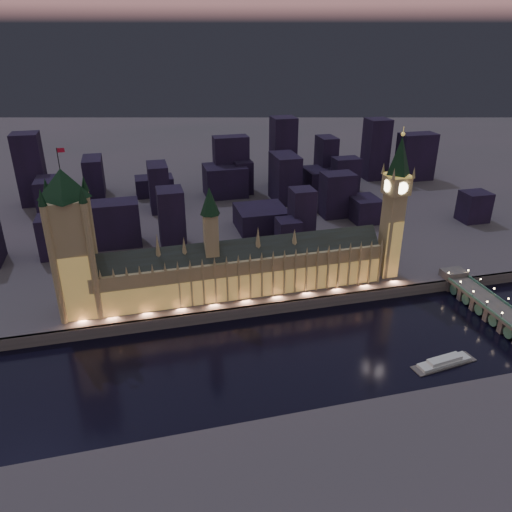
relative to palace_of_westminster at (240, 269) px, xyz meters
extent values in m
plane|color=black|center=(4.73, -61.75, -26.37)|extent=(2000.00, 2000.00, 0.00)
cube|color=#3E3D41|center=(4.73, 458.25, -22.37)|extent=(2000.00, 960.00, 8.00)
cube|color=#424243|center=(4.73, -20.75, -22.37)|extent=(2000.00, 2.50, 8.00)
cube|color=#9A8355|center=(0.91, 0.25, -4.37)|extent=(200.29, 23.15, 28.00)
cube|color=#C09547|center=(0.91, -10.00, -9.37)|extent=(200.00, 0.50, 18.00)
cube|color=black|center=(0.91, 0.25, 12.63)|extent=(200.23, 19.41, 16.26)
cube|color=#9A8355|center=(-19.09, 0.25, 25.63)|extent=(9.00, 9.00, 32.00)
cone|color=black|center=(-19.09, 0.25, 50.63)|extent=(13.00, 13.00, 18.00)
cube|color=#9A8355|center=(-99.09, -10.35, -4.37)|extent=(1.20, 1.20, 28.00)
cone|color=#9A8355|center=(-99.09, -9.75, 12.63)|extent=(2.00, 2.00, 6.00)
cube|color=#9A8355|center=(-91.09, -10.35, -4.37)|extent=(1.20, 1.20, 28.00)
cone|color=#9A8355|center=(-91.09, -9.75, 12.63)|extent=(2.00, 2.00, 6.00)
cube|color=#9A8355|center=(-83.09, -10.35, -4.37)|extent=(1.20, 1.20, 28.00)
cone|color=#9A8355|center=(-83.09, -9.75, 12.63)|extent=(2.00, 2.00, 6.00)
cube|color=#9A8355|center=(-75.09, -10.35, -4.37)|extent=(1.20, 1.20, 28.00)
cone|color=#9A8355|center=(-75.09, -9.75, 12.63)|extent=(2.00, 2.00, 6.00)
cube|color=#9A8355|center=(-67.09, -10.35, -4.37)|extent=(1.20, 1.20, 28.00)
cone|color=#9A8355|center=(-67.09, -9.75, 12.63)|extent=(2.00, 2.00, 6.00)
cube|color=#9A8355|center=(-59.09, -10.35, -4.37)|extent=(1.20, 1.20, 28.00)
cone|color=#9A8355|center=(-59.09, -9.75, 12.63)|extent=(2.00, 2.00, 6.00)
cube|color=#9A8355|center=(-51.09, -10.35, -4.37)|extent=(1.20, 1.20, 28.00)
cone|color=#9A8355|center=(-51.09, -9.75, 12.63)|extent=(2.00, 2.00, 6.00)
cube|color=#9A8355|center=(-43.09, -10.35, -4.37)|extent=(1.20, 1.20, 28.00)
cone|color=#9A8355|center=(-43.09, -9.75, 12.63)|extent=(2.00, 2.00, 6.00)
cube|color=#9A8355|center=(-35.09, -10.35, -4.37)|extent=(1.20, 1.20, 28.00)
cone|color=#9A8355|center=(-35.09, -9.75, 12.63)|extent=(2.00, 2.00, 6.00)
cube|color=#9A8355|center=(-27.09, -10.35, -4.37)|extent=(1.20, 1.20, 28.00)
cone|color=#9A8355|center=(-27.09, -9.75, 12.63)|extent=(2.00, 2.00, 6.00)
cube|color=#9A8355|center=(-19.09, -10.35, -4.37)|extent=(1.20, 1.20, 28.00)
cone|color=#9A8355|center=(-19.09, -9.75, 12.63)|extent=(2.00, 2.00, 6.00)
cube|color=#9A8355|center=(-11.09, -10.35, -4.37)|extent=(1.20, 1.20, 28.00)
cone|color=#9A8355|center=(-11.09, -9.75, 12.63)|extent=(2.00, 2.00, 6.00)
cube|color=#9A8355|center=(-3.09, -10.35, -4.37)|extent=(1.20, 1.20, 28.00)
cone|color=#9A8355|center=(-3.09, -9.75, 12.63)|extent=(2.00, 2.00, 6.00)
cube|color=#9A8355|center=(4.91, -10.35, -4.37)|extent=(1.20, 1.20, 28.00)
cone|color=#9A8355|center=(4.91, -9.75, 12.63)|extent=(2.00, 2.00, 6.00)
cube|color=#9A8355|center=(12.91, -10.35, -4.37)|extent=(1.20, 1.20, 28.00)
cone|color=#9A8355|center=(12.91, -9.75, 12.63)|extent=(2.00, 2.00, 6.00)
cube|color=#9A8355|center=(20.91, -10.35, -4.37)|extent=(1.20, 1.20, 28.00)
cone|color=#9A8355|center=(20.91, -9.75, 12.63)|extent=(2.00, 2.00, 6.00)
cube|color=#9A8355|center=(28.91, -10.35, -4.37)|extent=(1.20, 1.20, 28.00)
cone|color=#9A8355|center=(28.91, -9.75, 12.63)|extent=(2.00, 2.00, 6.00)
cube|color=#9A8355|center=(36.91, -10.35, -4.37)|extent=(1.20, 1.20, 28.00)
cone|color=#9A8355|center=(36.91, -9.75, 12.63)|extent=(2.00, 2.00, 6.00)
cube|color=#9A8355|center=(44.91, -10.35, -4.37)|extent=(1.20, 1.20, 28.00)
cone|color=#9A8355|center=(44.91, -9.75, 12.63)|extent=(2.00, 2.00, 6.00)
cube|color=#9A8355|center=(52.91, -10.35, -4.37)|extent=(1.20, 1.20, 28.00)
cone|color=#9A8355|center=(52.91, -9.75, 12.63)|extent=(2.00, 2.00, 6.00)
cube|color=#9A8355|center=(60.91, -10.35, -4.37)|extent=(1.20, 1.20, 28.00)
cone|color=#9A8355|center=(60.91, -9.75, 12.63)|extent=(2.00, 2.00, 6.00)
cube|color=#9A8355|center=(68.91, -10.35, -4.37)|extent=(1.20, 1.20, 28.00)
cone|color=#9A8355|center=(68.91, -9.75, 12.63)|extent=(2.00, 2.00, 6.00)
cube|color=#9A8355|center=(76.91, -10.35, -4.37)|extent=(1.20, 1.20, 28.00)
cone|color=#9A8355|center=(76.91, -9.75, 12.63)|extent=(2.00, 2.00, 6.00)
cube|color=#9A8355|center=(84.91, -10.35, -4.37)|extent=(1.20, 1.20, 28.00)
cone|color=#9A8355|center=(84.91, -9.75, 12.63)|extent=(2.00, 2.00, 6.00)
cube|color=#9A8355|center=(92.91, -10.35, -4.37)|extent=(1.20, 1.20, 28.00)
cone|color=#9A8355|center=(92.91, -9.75, 12.63)|extent=(2.00, 2.00, 6.00)
cube|color=#9A8355|center=(100.91, -10.35, -4.37)|extent=(1.20, 1.20, 28.00)
cone|color=#9A8355|center=(100.91, -9.75, 12.63)|extent=(2.00, 2.00, 6.00)
cone|color=#9A8355|center=(-54.09, 0.25, 22.63)|extent=(4.40, 4.40, 18.00)
cone|color=#9A8355|center=(-37.09, 0.25, 20.63)|extent=(4.40, 4.40, 14.00)
cone|color=#9A8355|center=(12.91, 0.25, 21.63)|extent=(4.40, 4.40, 16.00)
cone|color=#9A8355|center=(38.91, 0.25, 19.63)|extent=(4.40, 4.40, 12.00)
cube|color=#9A8355|center=(-105.27, 0.25, 20.54)|extent=(22.90, 22.90, 77.81)
cube|color=#C09547|center=(-105.27, -10.95, 3.63)|extent=(22.00, 0.50, 44.00)
cone|color=black|center=(-105.27, 0.25, 68.44)|extent=(31.68, 31.68, 18.00)
cylinder|color=black|center=(-105.27, 0.25, 83.44)|extent=(0.50, 0.50, 12.00)
cube|color=red|center=(-103.07, 0.25, 87.94)|extent=(4.00, 0.15, 2.50)
cylinder|color=#9A8355|center=(-116.27, -10.75, 20.54)|extent=(4.40, 4.40, 77.81)
cone|color=black|center=(-116.27, -10.75, 64.44)|extent=(5.20, 5.20, 10.00)
cylinder|color=#9A8355|center=(-116.27, 11.25, 20.54)|extent=(4.40, 4.40, 77.81)
cone|color=black|center=(-116.27, 11.25, 64.44)|extent=(5.20, 5.20, 10.00)
cylinder|color=#9A8355|center=(-94.27, -10.75, 20.54)|extent=(4.40, 4.40, 77.81)
cone|color=black|center=(-94.27, -10.75, 64.44)|extent=(5.20, 5.20, 10.00)
cylinder|color=#9A8355|center=(-94.27, 11.25, 20.54)|extent=(4.40, 4.40, 77.81)
cone|color=black|center=(-94.27, 11.25, 64.44)|extent=(5.20, 5.20, 10.00)
cube|color=#9A8355|center=(112.73, 0.25, 13.18)|extent=(13.67, 13.67, 63.10)
cube|color=#C09547|center=(112.73, -5.95, 3.63)|extent=(12.00, 0.50, 44.00)
cube|color=#9A8355|center=(112.73, 0.25, 51.21)|extent=(15.00, 15.00, 12.95)
cube|color=#F2C64C|center=(112.73, 0.25, 58.28)|extent=(15.75, 15.75, 1.20)
cone|color=black|center=(112.73, 0.25, 71.88)|extent=(18.00, 18.00, 26.00)
sphere|color=#F2C64C|center=(112.73, 0.25, 86.38)|extent=(2.80, 2.80, 2.80)
cylinder|color=#F2C64C|center=(112.73, 0.25, 88.88)|extent=(0.40, 0.40, 5.00)
cylinder|color=#FFF2BF|center=(112.73, -7.50, 51.21)|extent=(8.40, 0.50, 8.40)
cylinder|color=#FFF2BF|center=(112.73, 8.00, 51.21)|extent=(8.40, 0.50, 8.40)
cylinder|color=#FFF2BF|center=(104.98, 0.25, 51.21)|extent=(0.50, 8.40, 8.40)
cylinder|color=#FFF2BF|center=(120.48, 0.25, 51.21)|extent=(0.50, 8.40, 8.40)
cone|color=#9A8355|center=(105.23, -7.25, 61.68)|extent=(2.60, 2.60, 8.00)
cone|color=#9A8355|center=(105.23, 7.75, 61.68)|extent=(2.60, 2.60, 8.00)
cone|color=#9A8355|center=(120.23, -7.25, 61.68)|extent=(2.60, 2.60, 8.00)
cone|color=#9A8355|center=(120.23, 7.75, 61.68)|extent=(2.60, 2.60, 8.00)
cube|color=#424243|center=(159.02, -71.75, -16.87)|extent=(17.08, 100.00, 1.60)
cube|color=#2E554B|center=(150.88, -71.75, -15.47)|extent=(0.80, 100.00, 1.60)
cube|color=#424243|center=(159.02, -16.75, -17.62)|extent=(17.08, 12.00, 9.50)
cube|color=#424243|center=(159.02, -78.89, -22.02)|extent=(15.37, 4.00, 9.50)
cylinder|color=black|center=(150.88, -78.89, -13.67)|extent=(0.30, 0.30, 4.40)
sphere|color=#FFD88C|center=(150.88, -78.89, -11.37)|extent=(1.00, 1.00, 1.00)
cube|color=#424243|center=(159.02, -64.61, -22.02)|extent=(15.37, 4.00, 9.50)
cylinder|color=black|center=(150.88, -64.61, -13.67)|extent=(0.30, 0.30, 4.40)
sphere|color=#FFD88C|center=(150.88, -64.61, -11.37)|extent=(1.00, 1.00, 1.00)
cylinder|color=black|center=(167.16, -64.61, -13.67)|extent=(0.30, 0.30, 4.40)
sphere|color=#FFD88C|center=(167.16, -64.61, -11.37)|extent=(1.00, 1.00, 1.00)
cube|color=#424243|center=(159.02, -50.32, -22.02)|extent=(15.37, 4.00, 9.50)
cylinder|color=black|center=(150.88, -50.32, -13.67)|extent=(0.30, 0.30, 4.40)
sphere|color=#FFD88C|center=(150.88, -50.32, -11.37)|extent=(1.00, 1.00, 1.00)
cylinder|color=black|center=(167.16, -50.32, -13.67)|extent=(0.30, 0.30, 4.40)
sphere|color=#FFD88C|center=(167.16, -50.32, -11.37)|extent=(1.00, 1.00, 1.00)
cube|color=#424243|center=(159.02, -36.03, -22.02)|extent=(15.37, 4.00, 9.50)
cylinder|color=black|center=(150.88, -36.03, -13.67)|extent=(0.30, 0.30, 4.40)
sphere|color=#FFD88C|center=(150.88, -36.03, -11.37)|extent=(1.00, 1.00, 1.00)
cylinder|color=black|center=(167.16, -36.03, -13.67)|extent=(0.30, 0.30, 4.40)
sphere|color=#FFD88C|center=(167.16, -36.03, -11.37)|extent=(1.00, 1.00, 1.00)
cube|color=#424243|center=(159.02, -21.75, -22.02)|extent=(15.37, 4.00, 9.50)
cylinder|color=black|center=(150.88, -21.75, -13.67)|extent=(0.30, 0.30, 4.40)
sphere|color=#FFD88C|center=(150.88, -21.75, -11.37)|extent=(1.00, 1.00, 1.00)
cylinder|color=black|center=(167.16, -21.75, -13.67)|extent=(0.30, 0.30, 4.40)
sphere|color=#FFD88C|center=(167.16, -21.75, -11.37)|extent=(1.00, 1.00, 1.00)
cylinder|color=#2E554B|center=(159.02, -71.75, -21.67)|extent=(15.03, 8.00, 8.00)
cylinder|color=#2E554B|center=(159.02, -57.46, -21.67)|extent=(15.03, 8.00, 8.00)
cylinder|color=#2E554B|center=(159.02, -43.18, -21.67)|extent=(15.03, 8.00, 8.00)
cylinder|color=#2E554B|center=(159.02, -28.89, -21.67)|extent=(15.03, 8.00, 8.00)
cube|color=#424243|center=(99.02, -98.89, -26.07)|extent=(41.39, 14.77, 0.60)
cube|color=silver|center=(99.02, -98.89, -25.17)|extent=(34.15, 11.78, 2.40)
cube|color=silver|center=(99.02, -98.89, -22.97)|extent=(21.99, 8.57, 2.20)
cube|color=black|center=(56.95, 68.84, -6.55)|extent=(19.03, 19.80, 23.64)
cube|color=black|center=(264.48, 222.37, 9.08)|extent=(42.59, 22.95, 54.89)
cube|color=black|center=(245.82, 82.19, -4.17)|extent=(25.07, 21.33, 28.40)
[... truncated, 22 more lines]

